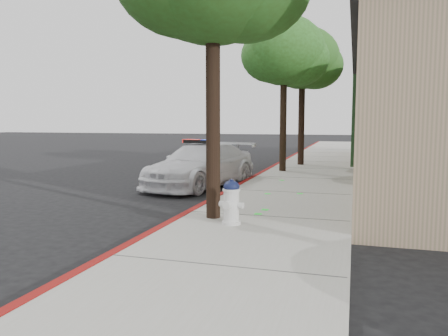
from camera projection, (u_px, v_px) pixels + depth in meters
ground at (186, 218)px, 8.80m from camera, size 120.00×120.00×0.00m
sidewalk at (288, 195)px, 11.20m from camera, size 3.20×60.00×0.15m
red_curb at (230, 192)px, 11.64m from camera, size 0.14×60.00×0.16m
police_car at (201, 165)px, 13.07m from camera, size 2.76×4.75×1.41m
fire_hydrant at (231, 202)px, 7.62m from camera, size 0.46×0.40×0.79m
street_tree_mid at (285, 54)px, 15.63m from camera, size 3.11×2.91×5.55m
street_tree_far at (303, 61)px, 17.93m from camera, size 3.14×3.01×5.67m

